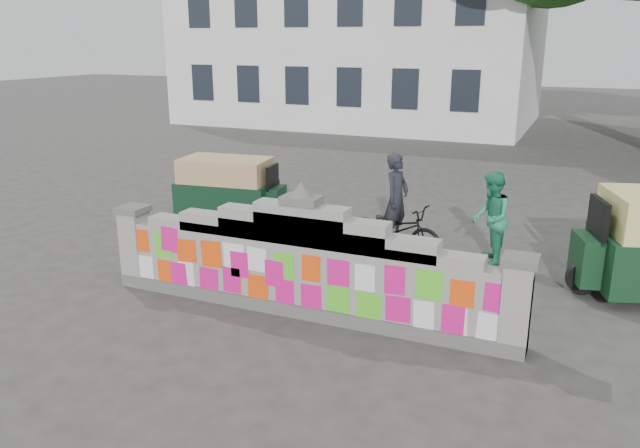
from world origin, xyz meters
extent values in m
plane|color=#383533|center=(0.00, 0.00, 0.00)|extent=(100.00, 100.00, 0.00)
cube|color=#4C4C49|center=(0.00, 0.00, 0.10)|extent=(6.40, 0.42, 0.20)
cube|color=gray|center=(0.00, 0.00, 0.60)|extent=(6.40, 0.32, 1.00)
cube|color=gray|center=(0.00, 0.00, 1.17)|extent=(5.20, 0.32, 0.14)
cube|color=gray|center=(0.00, 0.00, 1.24)|extent=(4.00, 0.32, 0.28)
cube|color=gray|center=(0.00, 0.00, 1.32)|extent=(2.60, 0.32, 0.44)
cube|color=gray|center=(0.00, 0.00, 1.39)|extent=(1.40, 0.32, 0.58)
cube|color=#4C4C49|center=(0.00, 0.00, 1.74)|extent=(0.55, 0.36, 0.12)
cone|color=#4C4C49|center=(0.00, 0.00, 1.90)|extent=(0.36, 0.36, 0.22)
cube|color=gray|center=(-3.02, 0.00, 0.62)|extent=(0.36, 0.40, 1.24)
cube|color=#4C4C49|center=(-3.02, 0.00, 1.28)|extent=(0.44, 0.44, 0.10)
cube|color=gray|center=(3.02, 0.00, 0.62)|extent=(0.36, 0.40, 1.24)
cube|color=#4C4C49|center=(3.02, 0.00, 1.28)|extent=(0.44, 0.44, 0.10)
cube|color=silver|center=(-7.00, 22.00, 4.00)|extent=(16.00, 10.00, 8.00)
imported|color=black|center=(0.49, 3.07, 0.50)|extent=(1.99, 1.01, 1.00)
imported|color=black|center=(0.49, 3.07, 0.84)|extent=(0.51, 0.68, 1.69)
imported|color=#279065|center=(2.17, 3.34, 0.84)|extent=(0.78, 0.93, 1.69)
cube|color=black|center=(-3.76, 4.02, 0.49)|extent=(2.25, 1.39, 0.71)
cube|color=tan|center=(-3.76, 4.02, 1.11)|extent=(2.07, 1.33, 0.53)
cube|color=black|center=(-2.66, 4.15, 0.49)|extent=(0.51, 0.67, 0.62)
cube|color=black|center=(-2.66, 4.15, 1.02)|extent=(0.14, 0.62, 0.53)
cylinder|color=black|center=(-2.58, 4.16, 0.22)|extent=(0.45, 0.16, 0.44)
cylinder|color=black|center=(-4.50, 3.44, 0.22)|extent=(0.45, 0.16, 0.44)
cylinder|color=black|center=(-4.61, 4.41, 0.22)|extent=(0.45, 0.16, 0.44)
cube|color=#10321B|center=(3.89, 2.51, 0.60)|extent=(0.75, 0.89, 0.76)
cube|color=black|center=(3.89, 2.51, 1.24)|extent=(0.31, 0.75, 0.65)
cylinder|color=black|center=(3.79, 2.47, 0.27)|extent=(0.55, 0.29, 0.54)
camera|label=1|loc=(3.64, -7.70, 3.93)|focal=35.00mm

